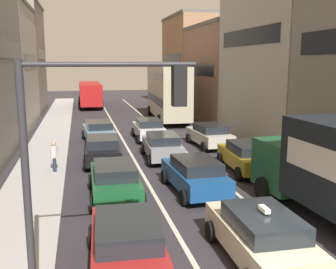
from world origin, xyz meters
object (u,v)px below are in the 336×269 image
object	(u,v)px
coupe_centre_lane_fourth	(149,129)
bus_mid_queue_primary	(168,91)
wagon_left_lane_second	(115,180)
wagon_right_lane_far	(210,135)
hatchback_centre_lane_third	(162,146)
taxi_centre_lane_front	(261,235)
sedan_left_lane_fourth	(99,131)
bus_far_queue_secondary	(90,92)
sedan_left_lane_third	(103,149)
pedestrian_near_kerb	(54,155)
sedan_left_lane_front	(127,243)
sedan_centre_lane_second	(195,174)
traffic_light_pole	(88,143)
sedan_right_lane_behind_truck	(247,156)

from	to	relation	value
coupe_centre_lane_fourth	bus_mid_queue_primary	distance (m)	9.70
wagon_left_lane_second	wagon_right_lane_far	bearing A→B (deg)	-37.92
wagon_left_lane_second	hatchback_centre_lane_third	xyz separation A→B (m)	(3.21, 5.99, 0.00)
taxi_centre_lane_front	sedan_left_lane_fourth	bearing A→B (deg)	12.24
hatchback_centre_lane_third	bus_far_queue_secondary	distance (m)	28.70
sedan_left_lane_third	pedestrian_near_kerb	world-z (taller)	pedestrian_near_kerb
hatchback_centre_lane_third	sedan_left_lane_fourth	size ratio (longest dim) A/B	0.99
sedan_left_lane_front	pedestrian_near_kerb	distance (m)	10.25
sedan_left_lane_third	sedan_left_lane_fourth	size ratio (longest dim) A/B	0.99
sedan_centre_lane_second	traffic_light_pole	bearing A→B (deg)	146.04
sedan_left_lane_third	sedan_left_lane_fourth	distance (m)	5.80
sedan_left_lane_third	bus_far_queue_secondary	bearing A→B (deg)	1.71
coupe_centre_lane_fourth	bus_far_queue_secondary	distance (m)	22.85
sedan_left_lane_front	coupe_centre_lane_fourth	bearing A→B (deg)	-9.04
sedan_centre_lane_second	bus_far_queue_secondary	distance (m)	34.61
sedan_right_lane_behind_truck	bus_far_queue_secondary	bearing A→B (deg)	15.44
bus_far_queue_secondary	sedan_right_lane_behind_truck	bearing A→B (deg)	-168.19
sedan_left_lane_fourth	sedan_right_lane_behind_truck	distance (m)	11.40
sedan_left_lane_fourth	traffic_light_pole	bearing A→B (deg)	173.15
wagon_left_lane_second	pedestrian_near_kerb	distance (m)	4.97
sedan_left_lane_front	traffic_light_pole	bearing A→B (deg)	152.47
bus_mid_queue_primary	sedan_centre_lane_second	bearing A→B (deg)	173.30
sedan_right_lane_behind_truck	taxi_centre_lane_front	bearing A→B (deg)	161.78
sedan_centre_lane_second	bus_mid_queue_primary	xyz separation A→B (m)	(3.47, 20.74, 2.03)
wagon_right_lane_far	bus_far_queue_secondary	world-z (taller)	bus_far_queue_secondary
coupe_centre_lane_fourth	bus_mid_queue_primary	xyz separation A→B (m)	(3.37, 8.87, 2.03)
traffic_light_pole	taxi_centre_lane_front	distance (m)	5.59
hatchback_centre_lane_third	sedan_left_lane_fourth	world-z (taller)	same
sedan_right_lane_behind_truck	wagon_right_lane_far	distance (m)	6.08
wagon_right_lane_far	coupe_centre_lane_fourth	bearing A→B (deg)	43.78
traffic_light_pole	bus_mid_queue_primary	xyz separation A→B (m)	(7.96, 28.08, -0.99)
pedestrian_near_kerb	sedan_left_lane_fourth	bearing A→B (deg)	-115.61
sedan_left_lane_front	hatchback_centre_lane_third	world-z (taller)	same
sedan_centre_lane_second	coupe_centre_lane_fourth	bearing A→B (deg)	-3.05
taxi_centre_lane_front	sedan_left_lane_front	bearing A→B (deg)	85.91
sedan_centre_lane_second	sedan_left_lane_third	xyz separation A→B (m)	(-3.49, 5.81, 0.00)
sedan_centre_lane_second	pedestrian_near_kerb	world-z (taller)	pedestrian_near_kerb
taxi_centre_lane_front	coupe_centre_lane_fourth	xyz separation A→B (m)	(0.05, 17.98, -0.00)
sedan_left_lane_front	sedan_centre_lane_second	bearing A→B (deg)	-29.00
hatchback_centre_lane_third	sedan_left_lane_fourth	bearing A→B (deg)	32.59
wagon_left_lane_second	sedan_centre_lane_second	bearing A→B (deg)	-88.41
coupe_centre_lane_fourth	traffic_light_pole	bearing A→B (deg)	167.49
traffic_light_pole	wagon_right_lane_far	world-z (taller)	traffic_light_pole
traffic_light_pole	sedan_left_lane_third	world-z (taller)	traffic_light_pole
bus_far_queue_secondary	sedan_centre_lane_second	bearing A→B (deg)	-174.73
sedan_left_lane_fourth	sedan_right_lane_behind_truck	xyz separation A→B (m)	(6.90, -9.07, 0.00)
sedan_right_lane_behind_truck	sedan_left_lane_front	bearing A→B (deg)	143.12
sedan_left_lane_front	coupe_centre_lane_fourth	world-z (taller)	same
bus_far_queue_secondary	pedestrian_near_kerb	world-z (taller)	bus_far_queue_secondary
sedan_right_lane_behind_truck	pedestrian_near_kerb	size ratio (longest dim) A/B	2.65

